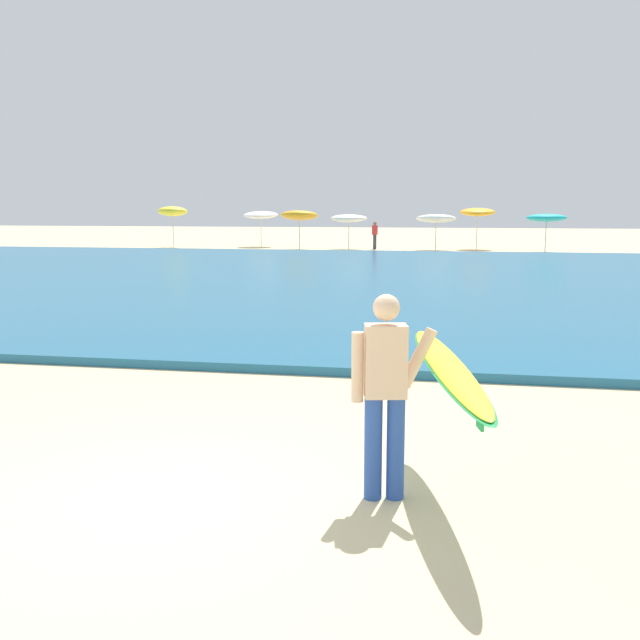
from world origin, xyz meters
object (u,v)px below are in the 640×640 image
beach_umbrella_2 (299,215)px  beach_umbrella_5 (478,212)px  beach_umbrella_1 (261,215)px  beachgoer_near_row_left (375,235)px  beach_umbrella_6 (547,218)px  beach_umbrella_0 (173,211)px  beach_umbrella_3 (349,218)px  beach_umbrella_4 (436,218)px  surfer_with_board (417,378)px

beach_umbrella_2 → beach_umbrella_5: bearing=10.5°
beach_umbrella_1 → beachgoer_near_row_left: 7.44m
beach_umbrella_6 → beach_umbrella_0: bearing=178.1°
beach_umbrella_5 → beachgoer_near_row_left: beach_umbrella_5 is taller
beach_umbrella_2 → beach_umbrella_6: beach_umbrella_2 is taller
beach_umbrella_3 → beach_umbrella_5: (7.26, 1.42, 0.35)m
beach_umbrella_1 → beach_umbrella_3: 6.02m
beach_umbrella_2 → beachgoer_near_row_left: 4.49m
beach_umbrella_3 → beach_umbrella_4: beach_umbrella_4 is taller
surfer_with_board → beach_umbrella_1: 38.78m
beach_umbrella_3 → beachgoer_near_row_left: (1.47, 0.31, -0.93)m
surfer_with_board → beach_umbrella_0: bearing=114.7°
beachgoer_near_row_left → beach_umbrella_5: bearing=10.9°
beach_umbrella_0 → beach_umbrella_1: (5.02, 1.72, -0.23)m
beach_umbrella_1 → beach_umbrella_5: bearing=-2.0°
beach_umbrella_0 → surfer_with_board: bearing=-65.3°
beach_umbrella_3 → beach_umbrella_1: bearing=161.9°
beach_umbrella_4 → beachgoer_near_row_left: 3.63m
beach_umbrella_4 → beach_umbrella_3: bearing=179.2°
beach_umbrella_5 → beach_umbrella_3: bearing=-168.9°
surfer_with_board → beach_umbrella_4: size_ratio=1.26×
beachgoer_near_row_left → beach_umbrella_1: bearing=167.7°
beach_umbrella_5 → surfer_with_board: bearing=-92.7°
surfer_with_board → beach_umbrella_0: (-16.28, 35.38, 1.12)m
beach_umbrella_4 → beach_umbrella_5: (2.31, 1.49, 0.35)m
beach_umbrella_0 → beach_umbrella_2: size_ratio=1.08×
beach_umbrella_1 → beach_umbrella_4: size_ratio=0.99×
beach_umbrella_1 → beach_umbrella_2: (2.91, -2.32, 0.01)m
beach_umbrella_6 → beach_umbrella_4: bearing=175.3°
beach_umbrella_3 → beach_umbrella_6: beach_umbrella_6 is taller
surfer_with_board → beach_umbrella_0: size_ratio=1.13×
beach_umbrella_5 → beachgoer_near_row_left: bearing=-169.1°
surfer_with_board → beach_umbrella_2: size_ratio=1.22×
beach_umbrella_3 → beach_umbrella_0: bearing=179.2°
beach_umbrella_4 → beach_umbrella_5: 2.77m
beach_umbrella_3 → beach_umbrella_5: 7.41m
beach_umbrella_6 → beach_umbrella_5: bearing=151.2°
beach_umbrella_2 → beach_umbrella_3: size_ratio=1.10×
surfer_with_board → beach_umbrella_6: (5.31, 34.68, 0.80)m
beach_umbrella_5 → beach_umbrella_6: bearing=-28.8°
beach_umbrella_4 → beach_umbrella_6: size_ratio=1.05×
beach_umbrella_2 → beachgoer_near_row_left: bearing=10.0°
surfer_with_board → beach_umbrella_5: beach_umbrella_5 is taller
beach_umbrella_4 → beachgoer_near_row_left: bearing=173.9°
beach_umbrella_2 → beach_umbrella_6: size_ratio=1.08×
surfer_with_board → beach_umbrella_4: beach_umbrella_4 is taller
beach_umbrella_1 → beach_umbrella_3: (5.72, -1.87, -0.16)m
beach_umbrella_0 → beach_umbrella_1: 5.31m
beach_umbrella_4 → beach_umbrella_6: 5.91m
beach_umbrella_4 → beach_umbrella_5: size_ratio=0.93×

